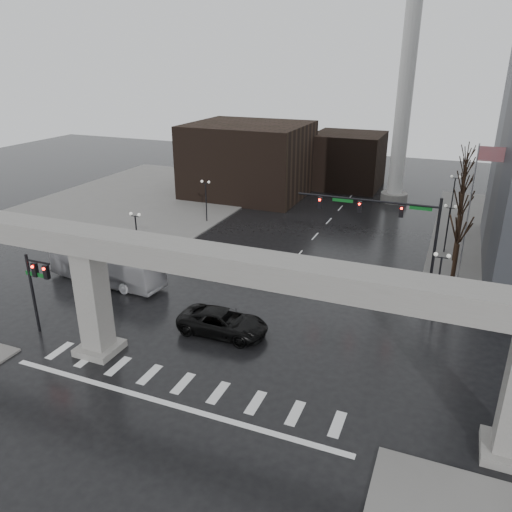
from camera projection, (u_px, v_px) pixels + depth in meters
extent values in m
plane|color=black|center=(191.00, 374.00, 31.28)|extent=(160.00, 160.00, 0.00)
cube|color=slate|center=(155.00, 195.00, 71.33)|extent=(28.00, 36.00, 0.15)
cube|color=gray|center=(184.00, 256.00, 28.30)|extent=(48.00, 2.20, 1.40)
cube|color=gray|center=(94.00, 303.00, 32.39)|extent=(1.60, 1.60, 7.30)
cube|color=gray|center=(100.00, 348.00, 33.65)|extent=(2.60, 2.60, 0.50)
cube|color=gray|center=(508.00, 451.00, 24.83)|extent=(2.60, 2.60, 0.50)
cube|color=black|center=(248.00, 160.00, 70.42)|extent=(16.00, 14.00, 10.00)
cube|color=black|center=(348.00, 160.00, 75.14)|extent=(10.00, 10.00, 8.00)
cylinder|color=silver|center=(406.00, 87.00, 63.08)|extent=(2.00, 2.00, 30.00)
cylinder|color=gray|center=(394.00, 197.00, 68.44)|extent=(3.60, 3.60, 1.20)
cylinder|color=black|center=(435.00, 245.00, 41.42)|extent=(0.24, 0.24, 8.00)
cylinder|color=black|center=(366.00, 200.00, 42.34)|extent=(12.00, 0.18, 0.18)
cube|color=black|center=(401.00, 211.00, 41.53)|extent=(0.35, 0.30, 1.00)
cube|color=black|center=(360.00, 207.00, 42.76)|extent=(0.35, 0.30, 1.00)
cube|color=black|center=(320.00, 203.00, 44.00)|extent=(0.35, 0.30, 1.00)
sphere|color=#FF0C05|center=(402.00, 208.00, 41.26)|extent=(0.20, 0.20, 0.20)
cube|color=#0B4F18|center=(421.00, 208.00, 40.83)|extent=(1.80, 0.05, 0.35)
cube|color=#0B4F18|center=(343.00, 200.00, 43.12)|extent=(1.80, 0.05, 0.35)
cylinder|color=black|center=(33.00, 294.00, 35.11)|extent=(0.20, 0.20, 6.00)
cylinder|color=black|center=(38.00, 262.00, 33.79)|extent=(2.00, 0.14, 0.14)
cube|color=black|center=(35.00, 270.00, 34.17)|extent=(0.35, 0.30, 1.00)
cube|color=black|center=(46.00, 272.00, 33.82)|extent=(0.35, 0.30, 1.00)
cube|color=#0B4F18|center=(35.00, 274.00, 34.34)|extent=(1.60, 0.05, 0.30)
cylinder|color=silver|center=(468.00, 214.00, 42.64)|extent=(0.12, 0.12, 12.00)
cube|color=red|center=(491.00, 154.00, 40.36)|extent=(2.00, 0.03, 1.20)
cylinder|color=black|center=(438.00, 286.00, 37.64)|extent=(0.14, 0.14, 4.80)
cube|color=black|center=(442.00, 258.00, 36.77)|extent=(0.90, 0.06, 0.06)
sphere|color=silver|center=(436.00, 254.00, 36.85)|extent=(0.32, 0.32, 0.32)
sphere|color=silver|center=(449.00, 256.00, 36.54)|extent=(0.32, 0.32, 0.32)
cylinder|color=black|center=(447.00, 231.00, 49.66)|extent=(0.14, 0.14, 4.80)
cube|color=black|center=(450.00, 208.00, 48.79)|extent=(0.90, 0.06, 0.06)
sphere|color=silver|center=(446.00, 206.00, 48.87)|extent=(0.32, 0.32, 0.32)
sphere|color=silver|center=(456.00, 207.00, 48.56)|extent=(0.32, 0.32, 0.32)
cylinder|color=black|center=(453.00, 197.00, 61.69)|extent=(0.14, 0.14, 4.80)
cube|color=black|center=(455.00, 178.00, 60.81)|extent=(0.90, 0.06, 0.06)
sphere|color=silver|center=(452.00, 176.00, 60.90)|extent=(0.32, 0.32, 0.32)
sphere|color=silver|center=(460.00, 177.00, 60.58)|extent=(0.32, 0.32, 0.32)
cylinder|color=black|center=(137.00, 240.00, 47.17)|extent=(0.14, 0.14, 4.80)
cube|color=black|center=(135.00, 216.00, 46.30)|extent=(0.90, 0.06, 0.06)
sphere|color=silver|center=(131.00, 214.00, 46.38)|extent=(0.32, 0.32, 0.32)
sphere|color=silver|center=(139.00, 215.00, 46.06)|extent=(0.32, 0.32, 0.32)
cylinder|color=black|center=(206.00, 203.00, 59.19)|extent=(0.14, 0.14, 4.80)
cube|color=black|center=(205.00, 183.00, 58.32)|extent=(0.90, 0.06, 0.06)
sphere|color=silver|center=(202.00, 181.00, 58.40)|extent=(0.32, 0.32, 0.32)
sphere|color=silver|center=(209.00, 182.00, 58.08)|extent=(0.32, 0.32, 0.32)
cylinder|color=black|center=(252.00, 178.00, 71.21)|extent=(0.14, 0.14, 4.80)
cube|color=black|center=(252.00, 162.00, 70.34)|extent=(0.90, 0.06, 0.06)
sphere|color=silver|center=(249.00, 160.00, 70.42)|extent=(0.32, 0.32, 0.32)
sphere|color=silver|center=(255.00, 161.00, 70.10)|extent=(0.32, 0.32, 0.32)
cylinder|color=black|center=(453.00, 270.00, 40.77)|extent=(0.34, 0.34, 4.55)
cylinder|color=black|center=(460.00, 227.00, 39.38)|extent=(0.12, 1.52, 2.98)
cylinder|color=black|center=(467.00, 230.00, 39.51)|extent=(0.83, 1.14, 2.51)
cylinder|color=black|center=(457.00, 239.00, 47.62)|extent=(0.34, 0.34, 4.66)
cylinder|color=black|center=(463.00, 200.00, 46.20)|extent=(0.12, 1.55, 3.05)
cylinder|color=black|center=(468.00, 203.00, 46.33)|extent=(0.85, 1.16, 2.57)
cylinder|color=black|center=(459.00, 216.00, 54.47)|extent=(0.34, 0.34, 4.76)
cylinder|color=black|center=(465.00, 180.00, 53.02)|extent=(0.12, 1.59, 3.11)
cylinder|color=black|center=(470.00, 183.00, 53.15)|extent=(0.86, 1.18, 2.62)
cylinder|color=black|center=(461.00, 197.00, 61.32)|extent=(0.34, 0.34, 4.87)
cylinder|color=black|center=(466.00, 165.00, 59.83)|extent=(0.12, 1.62, 3.18)
cylinder|color=black|center=(471.00, 167.00, 59.97)|extent=(0.88, 1.20, 2.68)
cylinder|color=black|center=(463.00, 183.00, 68.17)|extent=(0.34, 0.34, 4.97)
cylinder|color=black|center=(468.00, 153.00, 66.65)|extent=(0.12, 1.65, 3.25)
cylinder|color=black|center=(471.00, 155.00, 66.79)|extent=(0.89, 1.23, 2.74)
imported|color=black|center=(223.00, 322.00, 35.57)|extent=(6.51, 3.06, 1.80)
imported|color=#ADACB1|center=(106.00, 266.00, 43.52)|extent=(11.44, 3.65, 3.13)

